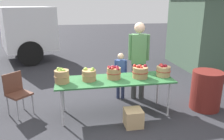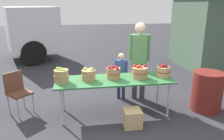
{
  "view_description": "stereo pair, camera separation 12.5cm",
  "coord_description": "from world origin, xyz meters",
  "px_view_note": "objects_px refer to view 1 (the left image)",
  "views": [
    {
      "loc": [
        -0.81,
        -4.09,
        2.19
      ],
      "look_at": [
        0.0,
        0.3,
        0.85
      ],
      "focal_mm": 35.86,
      "sensor_mm": 36.0,
      "label": 1
    },
    {
      "loc": [
        -0.68,
        -4.11,
        2.19
      ],
      "look_at": [
        0.0,
        0.3,
        0.85
      ],
      "focal_mm": 35.86,
      "sensor_mm": 36.0,
      "label": 2
    }
  ],
  "objects_px": {
    "apple_basket_green_0": "(62,76)",
    "apple_basket_red_0": "(114,73)",
    "produce_crate": "(133,118)",
    "apple_basket_red_2": "(163,71)",
    "child_customer": "(121,72)",
    "trash_barrel": "(206,90)",
    "market_table": "(115,81)",
    "apple_basket_green_1": "(89,75)",
    "apple_basket_red_1": "(140,72)",
    "folding_chair": "(17,91)",
    "vendor_adult": "(139,55)"
  },
  "relations": [
    {
      "from": "apple_basket_red_1",
      "to": "apple_basket_red_2",
      "type": "relative_size",
      "value": 1.09
    },
    {
      "from": "apple_basket_red_2",
      "to": "vendor_adult",
      "type": "height_order",
      "value": "vendor_adult"
    },
    {
      "from": "apple_basket_red_0",
      "to": "folding_chair",
      "type": "bearing_deg",
      "value": 170.64
    },
    {
      "from": "trash_barrel",
      "to": "folding_chair",
      "type": "bearing_deg",
      "value": 173.21
    },
    {
      "from": "apple_basket_red_0",
      "to": "apple_basket_red_2",
      "type": "distance_m",
      "value": 1.03
    },
    {
      "from": "apple_basket_green_0",
      "to": "child_customer",
      "type": "bearing_deg",
      "value": 30.2
    },
    {
      "from": "child_customer",
      "to": "trash_barrel",
      "type": "height_order",
      "value": "child_customer"
    },
    {
      "from": "apple_basket_red_2",
      "to": "child_customer",
      "type": "distance_m",
      "value": 1.05
    },
    {
      "from": "apple_basket_red_0",
      "to": "apple_basket_red_2",
      "type": "height_order",
      "value": "apple_basket_red_0"
    },
    {
      "from": "child_customer",
      "to": "trash_barrel",
      "type": "bearing_deg",
      "value": 170.05
    },
    {
      "from": "apple_basket_red_1",
      "to": "apple_basket_red_2",
      "type": "bearing_deg",
      "value": 1.21
    },
    {
      "from": "apple_basket_green_1",
      "to": "trash_barrel",
      "type": "distance_m",
      "value": 2.5
    },
    {
      "from": "apple_basket_red_0",
      "to": "apple_basket_red_2",
      "type": "bearing_deg",
      "value": -1.33
    },
    {
      "from": "vendor_adult",
      "to": "trash_barrel",
      "type": "xyz_separation_m",
      "value": [
        1.27,
        -0.77,
        -0.64
      ]
    },
    {
      "from": "market_table",
      "to": "folding_chair",
      "type": "relative_size",
      "value": 2.67
    },
    {
      "from": "apple_basket_red_2",
      "to": "trash_barrel",
      "type": "bearing_deg",
      "value": -7.43
    },
    {
      "from": "apple_basket_red_2",
      "to": "apple_basket_green_0",
      "type": "bearing_deg",
      "value": -178.98
    },
    {
      "from": "apple_basket_red_1",
      "to": "folding_chair",
      "type": "bearing_deg",
      "value": 171.85
    },
    {
      "from": "market_table",
      "to": "apple_basket_green_1",
      "type": "relative_size",
      "value": 8.04
    },
    {
      "from": "market_table",
      "to": "apple_basket_green_0",
      "type": "bearing_deg",
      "value": -178.85
    },
    {
      "from": "apple_basket_red_1",
      "to": "folding_chair",
      "type": "height_order",
      "value": "apple_basket_red_1"
    },
    {
      "from": "apple_basket_red_0",
      "to": "apple_basket_red_2",
      "type": "xyz_separation_m",
      "value": [
        1.03,
        -0.02,
        -0.01
      ]
    },
    {
      "from": "apple_basket_green_0",
      "to": "apple_basket_red_1",
      "type": "relative_size",
      "value": 0.92
    },
    {
      "from": "apple_basket_green_1",
      "to": "folding_chair",
      "type": "height_order",
      "value": "apple_basket_green_1"
    },
    {
      "from": "apple_basket_red_1",
      "to": "produce_crate",
      "type": "distance_m",
      "value": 0.93
    },
    {
      "from": "apple_basket_red_1",
      "to": "apple_basket_red_2",
      "type": "distance_m",
      "value": 0.5
    },
    {
      "from": "apple_basket_green_1",
      "to": "vendor_adult",
      "type": "height_order",
      "value": "vendor_adult"
    },
    {
      "from": "apple_basket_green_0",
      "to": "apple_basket_red_0",
      "type": "bearing_deg",
      "value": 3.42
    },
    {
      "from": "apple_basket_red_2",
      "to": "apple_basket_red_0",
      "type": "bearing_deg",
      "value": 178.67
    },
    {
      "from": "apple_basket_red_1",
      "to": "apple_basket_green_1",
      "type": "bearing_deg",
      "value": 179.51
    },
    {
      "from": "folding_chair",
      "to": "child_customer",
      "type": "bearing_deg",
      "value": -34.43
    },
    {
      "from": "market_table",
      "to": "apple_basket_red_1",
      "type": "distance_m",
      "value": 0.54
    },
    {
      "from": "apple_basket_red_1",
      "to": "apple_basket_red_0",
      "type": "bearing_deg",
      "value": 176.3
    },
    {
      "from": "vendor_adult",
      "to": "apple_basket_green_0",
      "type": "bearing_deg",
      "value": 36.9
    },
    {
      "from": "apple_basket_red_0",
      "to": "vendor_adult",
      "type": "distance_m",
      "value": 0.95
    },
    {
      "from": "apple_basket_green_0",
      "to": "folding_chair",
      "type": "relative_size",
      "value": 0.35
    },
    {
      "from": "vendor_adult",
      "to": "folding_chair",
      "type": "relative_size",
      "value": 2.08
    },
    {
      "from": "market_table",
      "to": "apple_basket_red_2",
      "type": "relative_size",
      "value": 7.71
    },
    {
      "from": "vendor_adult",
      "to": "child_customer",
      "type": "relative_size",
      "value": 1.62
    },
    {
      "from": "vendor_adult",
      "to": "trash_barrel",
      "type": "bearing_deg",
      "value": 163.87
    },
    {
      "from": "apple_basket_green_0",
      "to": "vendor_adult",
      "type": "distance_m",
      "value": 1.84
    },
    {
      "from": "apple_basket_green_1",
      "to": "produce_crate",
      "type": "xyz_separation_m",
      "value": [
        0.75,
        -0.54,
        -0.71
      ]
    },
    {
      "from": "apple_basket_green_0",
      "to": "produce_crate",
      "type": "distance_m",
      "value": 1.54
    },
    {
      "from": "apple_basket_green_0",
      "to": "apple_basket_red_2",
      "type": "bearing_deg",
      "value": 1.02
    },
    {
      "from": "market_table",
      "to": "child_customer",
      "type": "distance_m",
      "value": 0.79
    },
    {
      "from": "market_table",
      "to": "produce_crate",
      "type": "height_order",
      "value": "market_table"
    },
    {
      "from": "market_table",
      "to": "produce_crate",
      "type": "distance_m",
      "value": 0.8
    },
    {
      "from": "apple_basket_green_1",
      "to": "child_customer",
      "type": "xyz_separation_m",
      "value": [
        0.78,
        0.72,
        -0.22
      ]
    },
    {
      "from": "trash_barrel",
      "to": "market_table",
      "type": "bearing_deg",
      "value": 176.86
    },
    {
      "from": "apple_basket_red_0",
      "to": "produce_crate",
      "type": "xyz_separation_m",
      "value": [
        0.26,
        -0.57,
        -0.71
      ]
    }
  ]
}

